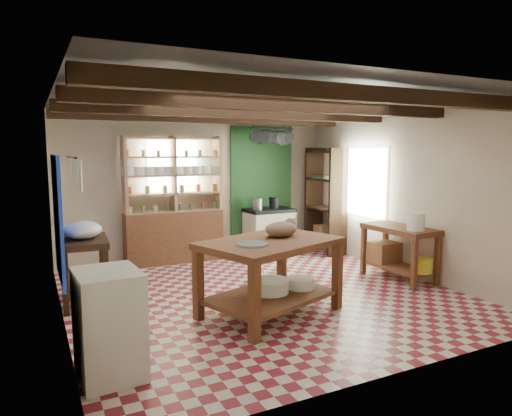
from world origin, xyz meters
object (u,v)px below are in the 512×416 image
cat (281,229)px  white_cabinet (109,324)px  work_table (270,277)px  right_counter (399,253)px  stove (269,231)px  prep_table (85,271)px

cat → white_cabinet: bearing=172.5°
work_table → right_counter: work_table is taller
right_counter → cat: 2.31m
right_counter → stove: bearing=109.0°
prep_table → work_table: bearing=-30.7°
prep_table → white_cabinet: size_ratio=0.90×
cat → right_counter: bearing=-21.3°
prep_table → cat: (2.17, -1.24, 0.57)m
prep_table → right_counter: (4.38, -0.95, -0.01)m
stove → cat: 3.05m
prep_table → white_cabinet: white_cabinet is taller
work_table → stove: size_ratio=1.81×
prep_table → white_cabinet: (-0.02, -2.08, 0.05)m
white_cabinet → right_counter: (4.40, 1.14, -0.06)m
stove → prep_table: (-3.45, -1.47, -0.01)m
work_table → right_counter: (2.43, 0.42, -0.04)m
white_cabinet → cat: 2.40m
prep_table → right_counter: 4.48m
work_table → cat: 0.60m
work_table → prep_table: work_table is taller
work_table → prep_table: 2.38m
work_table → stove: work_table is taller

